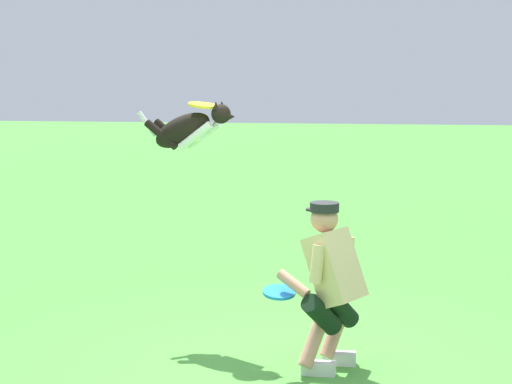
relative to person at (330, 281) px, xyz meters
name	(u,v)px	position (x,y,z in m)	size (l,w,h in m)	color
ground_plane	(286,375)	(0.31, 0.17, -0.70)	(60.00, 60.00, 0.00)	#4D9C3C
person	(330,281)	(0.00, 0.00, 0.00)	(0.71, 0.62, 1.29)	silver
dog	(188,129)	(1.32, -1.03, 1.06)	(0.96, 0.42, 0.49)	black
frisbee_flying	(203,105)	(1.17, -0.97, 1.28)	(0.26, 0.26, 0.02)	yellow
frisbee_held	(279,292)	(0.38, 0.04, -0.09)	(0.25, 0.25, 0.02)	#1E80EB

